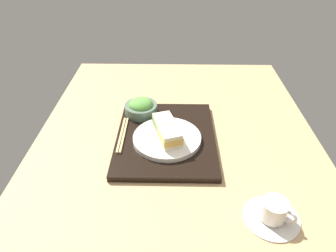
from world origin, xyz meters
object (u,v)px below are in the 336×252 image
at_px(sandwich_far, 170,137).
at_px(coffee_cup, 273,213).
at_px(sandwich_plate, 167,138).
at_px(sandwich_near, 164,124).
at_px(chopsticks_pair, 123,134).
at_px(salad_bowl, 141,107).

xyz_separation_m(sandwich_far, coffee_cup, (0.27, 0.27, -0.04)).
height_order(sandwich_plate, sandwich_far, sandwich_far).
bearing_deg(sandwich_near, sandwich_plate, 17.59).
height_order(sandwich_far, chopsticks_pair, sandwich_far).
xyz_separation_m(chopsticks_pair, coffee_cup, (0.33, 0.44, -0.00)).
distance_m(sandwich_plate, chopsticks_pair, 0.16).
bearing_deg(sandwich_plate, chopsticks_pair, -98.87).
distance_m(sandwich_plate, sandwich_near, 0.05).
distance_m(sandwich_far, salad_bowl, 0.23).
height_order(sandwich_near, sandwich_far, sandwich_near).
relative_size(salad_bowl, chopsticks_pair, 0.62).
distance_m(salad_bowl, chopsticks_pair, 0.15).
xyz_separation_m(sandwich_near, chopsticks_pair, (0.01, -0.14, -0.04)).
bearing_deg(salad_bowl, sandwich_plate, 31.78).
distance_m(chopsticks_pair, coffee_cup, 0.54).
bearing_deg(coffee_cup, sandwich_far, -134.64).
height_order(sandwich_near, chopsticks_pair, sandwich_near).
distance_m(sandwich_plate, salad_bowl, 0.20).
bearing_deg(salad_bowl, sandwich_far, 29.57).
distance_m(sandwich_far, chopsticks_pair, 0.18).
height_order(sandwich_plate, salad_bowl, salad_bowl).
bearing_deg(coffee_cup, sandwich_near, -139.01).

